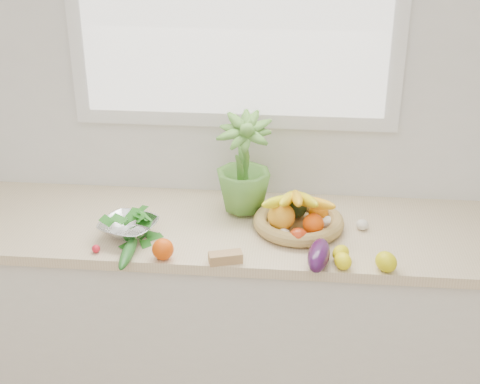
# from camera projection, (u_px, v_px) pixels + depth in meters

# --- Properties ---
(back_wall) EXTENTS (4.50, 0.02, 2.70)m
(back_wall) POSITION_uv_depth(u_px,v_px,m) (235.00, 89.00, 2.66)
(back_wall) COLOR white
(back_wall) RESTS_ON ground
(counter_cabinet) EXTENTS (2.20, 0.58, 0.86)m
(counter_cabinet) POSITION_uv_depth(u_px,v_px,m) (229.00, 323.00, 2.79)
(counter_cabinet) COLOR silver
(counter_cabinet) RESTS_ON ground
(countertop) EXTENTS (2.24, 0.62, 0.04)m
(countertop) POSITION_uv_depth(u_px,v_px,m) (228.00, 229.00, 2.59)
(countertop) COLOR beige
(countertop) RESTS_ON counter_cabinet
(orange_loose) EXTENTS (0.09, 0.09, 0.08)m
(orange_loose) POSITION_uv_depth(u_px,v_px,m) (163.00, 249.00, 2.34)
(orange_loose) COLOR #ED4E07
(orange_loose) RESTS_ON countertop
(lemon_a) EXTENTS (0.08, 0.09, 0.06)m
(lemon_a) POSITION_uv_depth(u_px,v_px,m) (343.00, 261.00, 2.29)
(lemon_a) COLOR #FFEE0D
(lemon_a) RESTS_ON countertop
(lemon_b) EXTENTS (0.08, 0.09, 0.06)m
(lemon_b) POSITION_uv_depth(u_px,v_px,m) (341.00, 253.00, 2.33)
(lemon_b) COLOR yellow
(lemon_b) RESTS_ON countertop
(lemon_c) EXTENTS (0.10, 0.11, 0.07)m
(lemon_c) POSITION_uv_depth(u_px,v_px,m) (386.00, 262.00, 2.27)
(lemon_c) COLOR yellow
(lemon_c) RESTS_ON countertop
(apple) EXTENTS (0.09, 0.09, 0.07)m
(apple) POSITION_uv_depth(u_px,v_px,m) (298.00, 237.00, 2.42)
(apple) COLOR red
(apple) RESTS_ON countertop
(ginger) EXTENTS (0.13, 0.08, 0.04)m
(ginger) POSITION_uv_depth(u_px,v_px,m) (226.00, 258.00, 2.33)
(ginger) COLOR tan
(ginger) RESTS_ON countertop
(garlic_a) EXTENTS (0.07, 0.07, 0.05)m
(garlic_a) POSITION_uv_depth(u_px,v_px,m) (327.00, 222.00, 2.55)
(garlic_a) COLOR white
(garlic_a) RESTS_ON countertop
(garlic_b) EXTENTS (0.05, 0.05, 0.04)m
(garlic_b) POSITION_uv_depth(u_px,v_px,m) (362.00, 225.00, 2.54)
(garlic_b) COLOR silver
(garlic_b) RESTS_ON countertop
(garlic_c) EXTENTS (0.07, 0.07, 0.04)m
(garlic_c) POSITION_uv_depth(u_px,v_px,m) (284.00, 235.00, 2.47)
(garlic_c) COLOR white
(garlic_c) RESTS_ON countertop
(eggplant) EXTENTS (0.10, 0.21, 0.08)m
(eggplant) POSITION_uv_depth(u_px,v_px,m) (319.00, 255.00, 2.30)
(eggplant) COLOR #35103B
(eggplant) RESTS_ON countertop
(cucumber) EXTENTS (0.04, 0.23, 0.04)m
(cucumber) POSITION_uv_depth(u_px,v_px,m) (128.00, 252.00, 2.35)
(cucumber) COLOR #1B5A1A
(cucumber) RESTS_ON countertop
(radish) EXTENTS (0.04, 0.04, 0.03)m
(radish) POSITION_uv_depth(u_px,v_px,m) (96.00, 249.00, 2.39)
(radish) COLOR red
(radish) RESTS_ON countertop
(potted_herb) EXTENTS (0.23, 0.23, 0.39)m
(potted_herb) POSITION_uv_depth(u_px,v_px,m) (243.00, 163.00, 2.58)
(potted_herb) COLOR #508932
(potted_herb) RESTS_ON countertop
(fruit_basket) EXTENTS (0.38, 0.38, 0.18)m
(fruit_basket) POSITION_uv_depth(u_px,v_px,m) (298.00, 217.00, 2.53)
(fruit_basket) COLOR tan
(fruit_basket) RESTS_ON countertop
(colander_with_spinach) EXTENTS (0.26, 0.26, 0.11)m
(colander_with_spinach) POSITION_uv_depth(u_px,v_px,m) (128.00, 224.00, 2.47)
(colander_with_spinach) COLOR white
(colander_with_spinach) RESTS_ON countertop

